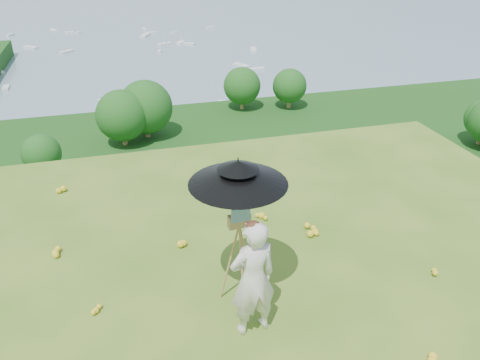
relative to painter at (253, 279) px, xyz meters
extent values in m
plane|color=#436B1E|center=(0.21, -0.33, -0.92)|extent=(14.00, 14.00, 0.00)
cube|color=#123C10|center=(0.21, 34.67, -29.92)|extent=(140.00, 56.00, 22.00)
cube|color=gray|center=(0.21, 74.67, -36.92)|extent=(170.00, 28.00, 8.00)
plane|color=slate|center=(0.21, 239.67, -34.92)|extent=(700.00, 700.00, 0.00)
imported|color=silver|center=(0.00, 0.00, 0.00)|extent=(0.73, 0.53, 1.84)
camera|label=1|loc=(-1.48, -4.72, 4.16)|focal=35.00mm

